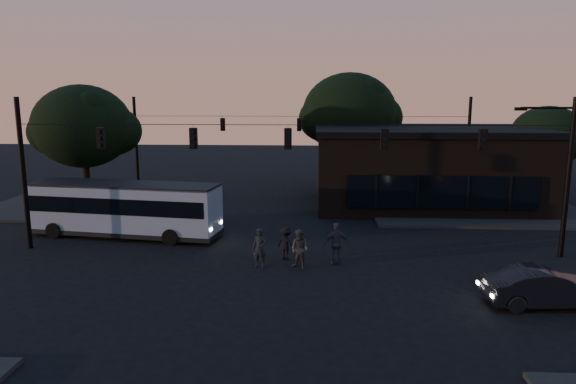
# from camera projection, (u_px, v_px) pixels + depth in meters

# --- Properties ---
(ground) EXTENTS (120.00, 120.00, 0.00)m
(ground) POSITION_uv_depth(u_px,v_px,m) (283.00, 281.00, 21.19)
(ground) COLOR black
(ground) RESTS_ON ground
(sidewalk_far_right) EXTENTS (14.00, 10.00, 0.15)m
(sidewalk_far_right) POSITION_uv_depth(u_px,v_px,m) (475.00, 209.00, 34.28)
(sidewalk_far_right) COLOR black
(sidewalk_far_right) RESTS_ON ground
(sidewalk_far_left) EXTENTS (14.00, 10.00, 0.15)m
(sidewalk_far_left) POSITION_uv_depth(u_px,v_px,m) (95.00, 205.00, 35.67)
(sidewalk_far_left) COLOR black
(sidewalk_far_left) RESTS_ON ground
(building) EXTENTS (15.40, 10.41, 5.40)m
(building) POSITION_uv_depth(u_px,v_px,m) (426.00, 166.00, 35.89)
(building) COLOR black
(building) RESTS_ON ground
(tree_behind) EXTENTS (7.60, 7.60, 9.43)m
(tree_behind) POSITION_uv_depth(u_px,v_px,m) (349.00, 113.00, 41.44)
(tree_behind) COLOR black
(tree_behind) RESTS_ON ground
(tree_right) EXTENTS (5.20, 5.20, 6.86)m
(tree_right) POSITION_uv_depth(u_px,v_px,m) (547.00, 137.00, 37.05)
(tree_right) COLOR black
(tree_right) RESTS_ON ground
(tree_left) EXTENTS (6.40, 6.40, 8.30)m
(tree_left) POSITION_uv_depth(u_px,v_px,m) (83.00, 126.00, 33.68)
(tree_left) COLOR black
(tree_left) RESTS_ON ground
(signal_rig_near) EXTENTS (26.24, 0.30, 7.50)m
(signal_rig_near) POSITION_uv_depth(u_px,v_px,m) (288.00, 162.00, 24.30)
(signal_rig_near) COLOR black
(signal_rig_near) RESTS_ON ground
(signal_rig_far) EXTENTS (26.24, 0.30, 7.50)m
(signal_rig_far) POSITION_uv_depth(u_px,v_px,m) (299.00, 139.00, 40.05)
(signal_rig_far) COLOR black
(signal_rig_far) RESTS_ON ground
(bus) EXTENTS (10.65, 3.89, 2.93)m
(bus) POSITION_uv_depth(u_px,v_px,m) (125.00, 207.00, 27.72)
(bus) COLOR gray
(bus) RESTS_ON ground
(car) EXTENTS (4.37, 1.78, 1.41)m
(car) POSITION_uv_depth(u_px,v_px,m) (545.00, 287.00, 18.55)
(car) COLOR black
(car) RESTS_ON ground
(pedestrian_a) EXTENTS (0.72, 0.55, 1.77)m
(pedestrian_a) POSITION_uv_depth(u_px,v_px,m) (260.00, 248.00, 22.72)
(pedestrian_a) COLOR black
(pedestrian_a) RESTS_ON ground
(pedestrian_b) EXTENTS (1.08, 1.02, 1.76)m
(pedestrian_b) POSITION_uv_depth(u_px,v_px,m) (300.00, 249.00, 22.60)
(pedestrian_b) COLOR #31322D
(pedestrian_b) RESTS_ON ground
(pedestrian_c) EXTENTS (1.20, 0.69, 1.93)m
(pedestrian_c) POSITION_uv_depth(u_px,v_px,m) (337.00, 244.00, 23.14)
(pedestrian_c) COLOR #2E2E38
(pedestrian_c) RESTS_ON ground
(pedestrian_d) EXTENTS (1.16, 1.03, 1.56)m
(pedestrian_d) POSITION_uv_depth(u_px,v_px,m) (286.00, 243.00, 23.86)
(pedestrian_d) COLOR black
(pedestrian_d) RESTS_ON ground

